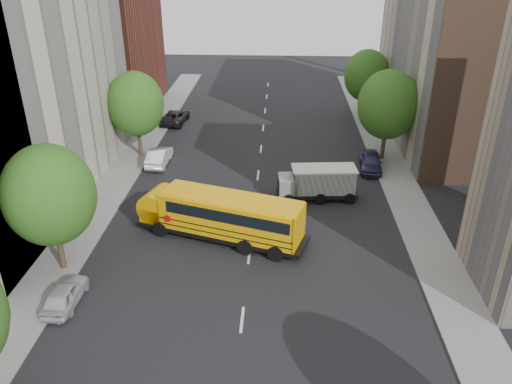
# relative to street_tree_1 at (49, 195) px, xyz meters

# --- Properties ---
(ground) EXTENTS (120.00, 120.00, 0.00)m
(ground) POSITION_rel_street_tree_1_xyz_m (11.00, 4.00, -4.95)
(ground) COLOR black
(ground) RESTS_ON ground
(sidewalk_left) EXTENTS (3.00, 80.00, 0.12)m
(sidewalk_left) POSITION_rel_street_tree_1_xyz_m (-0.50, 9.00, -4.89)
(sidewalk_left) COLOR slate
(sidewalk_left) RESTS_ON ground
(sidewalk_right) EXTENTS (3.00, 80.00, 0.12)m
(sidewalk_right) POSITION_rel_street_tree_1_xyz_m (22.50, 9.00, -4.89)
(sidewalk_right) COLOR slate
(sidewalk_right) RESTS_ON ground
(lane_markings) EXTENTS (0.15, 64.00, 0.01)m
(lane_markings) POSITION_rel_street_tree_1_xyz_m (11.00, 14.00, -4.95)
(lane_markings) COLOR silver
(lane_markings) RESTS_ON ground
(building_left_redbrick) EXTENTS (10.00, 15.00, 13.00)m
(building_left_redbrick) POSITION_rel_street_tree_1_xyz_m (-7.00, 32.00, 1.55)
(building_left_redbrick) COLOR maroon
(building_left_redbrick) RESTS_ON ground
(building_right_far) EXTENTS (10.00, 22.00, 18.00)m
(building_right_far) POSITION_rel_street_tree_1_xyz_m (29.00, 24.00, 4.05)
(building_right_far) COLOR #B8A88F
(building_right_far) RESTS_ON ground
(building_right_sidewall) EXTENTS (10.10, 0.30, 18.00)m
(building_right_sidewall) POSITION_rel_street_tree_1_xyz_m (29.00, 13.00, 4.05)
(building_right_sidewall) COLOR brown
(building_right_sidewall) RESTS_ON ground
(street_tree_1) EXTENTS (5.12, 5.12, 7.90)m
(street_tree_1) POSITION_rel_street_tree_1_xyz_m (0.00, 0.00, 0.00)
(street_tree_1) COLOR #38281C
(street_tree_1) RESTS_ON ground
(street_tree_2) EXTENTS (4.99, 4.99, 7.71)m
(street_tree_2) POSITION_rel_street_tree_1_xyz_m (0.00, 18.00, -0.12)
(street_tree_2) COLOR #38281C
(street_tree_2) RESTS_ON ground
(street_tree_4) EXTENTS (5.25, 5.25, 8.10)m
(street_tree_4) POSITION_rel_street_tree_1_xyz_m (22.00, 18.00, 0.12)
(street_tree_4) COLOR #38281C
(street_tree_4) RESTS_ON ground
(street_tree_5) EXTENTS (4.86, 4.86, 7.51)m
(street_tree_5) POSITION_rel_street_tree_1_xyz_m (22.00, 30.00, -0.25)
(street_tree_5) COLOR #38281C
(street_tree_5) RESTS_ON ground
(school_bus) EXTENTS (11.64, 6.00, 3.22)m
(school_bus) POSITION_rel_street_tree_1_xyz_m (8.95, 4.00, -3.15)
(school_bus) COLOR black
(school_bus) RESTS_ON ground
(safari_truck) EXTENTS (6.11, 2.69, 2.54)m
(safari_truck) POSITION_rel_street_tree_1_xyz_m (15.69, 10.03, -3.61)
(safari_truck) COLOR black
(safari_truck) RESTS_ON ground
(parked_car_0) EXTENTS (1.55, 3.75, 1.27)m
(parked_car_0) POSITION_rel_street_tree_1_xyz_m (1.40, -3.19, -4.31)
(parked_car_0) COLOR silver
(parked_car_0) RESTS_ON ground
(parked_car_1) EXTENTS (1.61, 4.42, 1.45)m
(parked_car_1) POSITION_rel_street_tree_1_xyz_m (2.20, 15.94, -4.23)
(parked_car_1) COLOR white
(parked_car_1) RESTS_ON ground
(parked_car_2) EXTENTS (2.71, 5.18, 1.39)m
(parked_car_2) POSITION_rel_street_tree_1_xyz_m (1.40, 27.19, -4.26)
(parked_car_2) COLOR black
(parked_car_2) RESTS_ON ground
(parked_car_4) EXTENTS (2.20, 4.54, 1.49)m
(parked_car_4) POSITION_rel_street_tree_1_xyz_m (20.60, 15.64, -4.21)
(parked_car_4) COLOR #2F2F52
(parked_car_4) RESTS_ON ground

